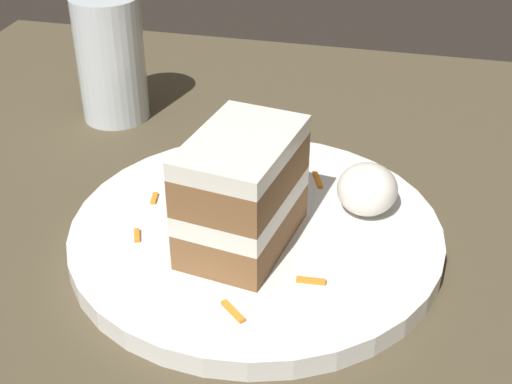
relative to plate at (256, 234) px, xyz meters
name	(u,v)px	position (x,y,z in m)	size (l,w,h in m)	color
ground_plane	(226,289)	(0.03, -0.01, -0.03)	(6.00, 6.00, 0.00)	black
dining_table	(226,279)	(0.03, -0.01, -0.02)	(0.92, 0.84, 0.02)	#4C422D
plate	(256,234)	(0.00, 0.00, 0.00)	(0.28, 0.28, 0.02)	white
cake_slice	(242,192)	(0.02, 0.00, 0.05)	(0.11, 0.08, 0.09)	brown
cream_dollop	(367,189)	(-0.04, 0.08, 0.03)	(0.05, 0.05, 0.04)	white
orange_garnish	(206,171)	(-0.06, -0.06, 0.01)	(0.06, 0.06, 0.01)	orange
carrot_shreds_scatter	(249,209)	(-0.02, -0.01, 0.01)	(0.22, 0.15, 0.00)	orange
drinking_glass	(112,67)	(-0.18, -0.19, 0.05)	(0.07, 0.07, 0.12)	silver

